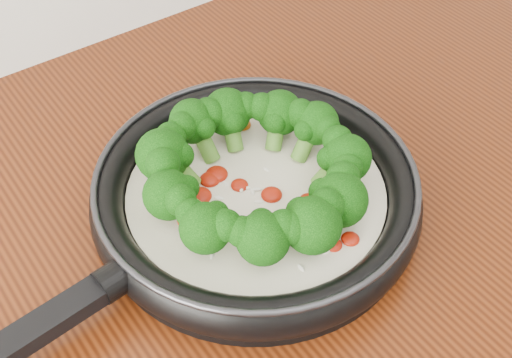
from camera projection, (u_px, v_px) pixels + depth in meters
skillet at (254, 191)px, 0.67m from camera, size 0.52×0.36×0.10m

